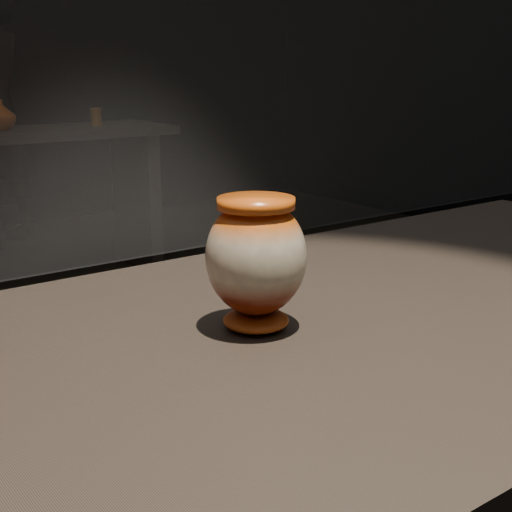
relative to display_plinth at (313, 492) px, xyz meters
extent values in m
cube|color=black|center=(0.00, 0.00, 0.24)|extent=(2.00, 0.80, 0.05)
ellipsoid|color=#641A08|center=(-0.09, 0.03, 0.28)|extent=(0.09, 0.09, 0.02)
ellipsoid|color=beige|center=(-0.09, 0.03, 0.37)|extent=(0.14, 0.14, 0.16)
cylinder|color=orange|center=(-0.09, 0.03, 0.44)|extent=(0.10, 0.10, 0.01)
cube|color=black|center=(1.41, 3.28, -0.21)|extent=(0.08, 0.50, 0.85)
imported|color=#641A08|center=(0.61, 3.29, 0.35)|extent=(0.20, 0.20, 0.16)
cylinder|color=#8E5E14|center=(1.15, 3.25, 0.32)|extent=(0.06, 0.06, 0.10)
camera|label=1|loc=(-0.62, -0.69, 0.61)|focal=50.00mm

